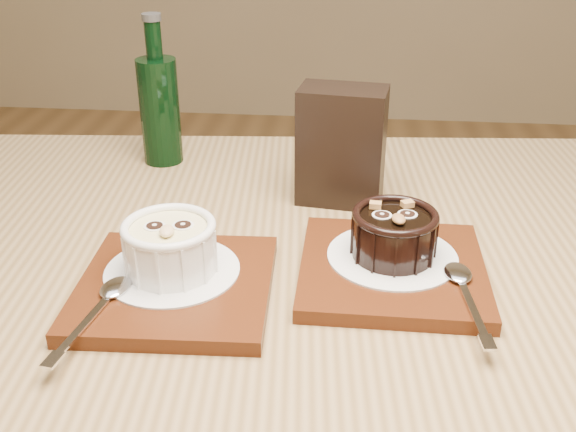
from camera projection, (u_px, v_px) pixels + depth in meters
The scene contains 11 objects.
table at pixel (299, 353), 0.70m from camera, with size 1.26×0.89×0.75m.
tray_left at pixel (175, 287), 0.64m from camera, with size 0.18×0.18×0.01m, color #4F220D.
doily_left at pixel (172, 270), 0.65m from camera, with size 0.13×0.13×0.00m, color white.
ramekin_white at pixel (170, 245), 0.63m from camera, with size 0.09×0.09×0.05m.
spoon_left at pixel (97, 309), 0.59m from camera, with size 0.03×0.13×0.01m, color silver, non-canonical shape.
tray_right at pixel (392, 270), 0.66m from camera, with size 0.18×0.18×0.01m, color #4F220D.
doily_right at pixel (392, 256), 0.67m from camera, with size 0.13×0.13×0.00m, color white.
ramekin_dark at pixel (394, 232), 0.66m from camera, with size 0.08×0.08×0.05m.
spoon_right at pixel (467, 293), 0.61m from camera, with size 0.03×0.13×0.01m, color silver, non-canonical shape.
condiment_stand at pixel (341, 146), 0.79m from camera, with size 0.10×0.06×0.14m, color black.
green_bottle at pixel (160, 107), 0.90m from camera, with size 0.05×0.05×0.20m.
Camera 1 is at (-0.02, -0.76, 1.11)m, focal length 42.00 mm.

